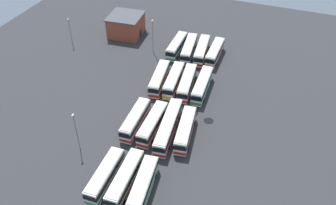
% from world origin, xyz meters
% --- Properties ---
extents(ground_plane, '(126.35, 126.35, 0.00)m').
position_xyz_m(ground_plane, '(0.00, 0.00, 0.00)').
color(ground_plane, '#333335').
extents(bus_row0_slot0, '(11.55, 2.87, 3.62)m').
position_xyz_m(bus_row0_slot0, '(-23.17, -7.04, 1.91)').
color(bus_row0_slot0, silver).
rests_on(bus_row0_slot0, ground_plane).
extents(bus_row0_slot1, '(12.29, 4.24, 3.62)m').
position_xyz_m(bus_row0_slot1, '(-22.96, -3.43, 1.91)').
color(bus_row0_slot1, silver).
rests_on(bus_row0_slot1, ground_plane).
extents(bus_row0_slot2, '(12.36, 4.08, 3.62)m').
position_xyz_m(bus_row0_slot2, '(-23.43, 0.04, 1.91)').
color(bus_row0_slot2, silver).
rests_on(bus_row0_slot2, ground_plane).
extents(bus_row0_slot3, '(11.53, 2.82, 3.62)m').
position_xyz_m(bus_row0_slot3, '(-23.65, 3.62, 1.91)').
color(bus_row0_slot3, silver).
rests_on(bus_row0_slot3, ground_plane).
extents(bus_row1_slot0, '(12.21, 4.26, 3.62)m').
position_xyz_m(bus_row1_slot0, '(-7.23, -5.75, 1.91)').
color(bus_row1_slot0, silver).
rests_on(bus_row1_slot0, ground_plane).
extents(bus_row1_slot1, '(12.09, 3.83, 3.62)m').
position_xyz_m(bus_row1_slot1, '(-7.85, -2.24, 1.91)').
color(bus_row1_slot1, silver).
rests_on(bus_row1_slot1, ground_plane).
extents(bus_row1_slot2, '(12.51, 4.20, 3.62)m').
position_xyz_m(bus_row1_slot2, '(-7.90, 1.07, 1.91)').
color(bus_row1_slot2, silver).
rests_on(bus_row1_slot2, ground_plane).
extents(bus_row1_slot3, '(12.36, 3.36, 3.62)m').
position_xyz_m(bus_row1_slot3, '(-8.28, 4.74, 1.91)').
color(bus_row1_slot3, silver).
rests_on(bus_row1_slot3, ground_plane).
extents(bus_row2_slot0, '(11.43, 3.09, 3.62)m').
position_xyz_m(bus_row2_slot0, '(8.40, -4.82, 1.91)').
color(bus_row2_slot0, silver).
rests_on(bus_row2_slot0, ground_plane).
extents(bus_row2_slot1, '(11.72, 2.83, 3.62)m').
position_xyz_m(bus_row2_slot1, '(8.22, -0.98, 1.91)').
color(bus_row2_slot1, silver).
rests_on(bus_row2_slot1, ground_plane).
extents(bus_row2_slot2, '(15.10, 4.27, 3.62)m').
position_xyz_m(bus_row2_slot2, '(7.79, 2.35, 1.91)').
color(bus_row2_slot2, silver).
rests_on(bus_row2_slot2, ground_plane).
extents(bus_row2_slot3, '(11.88, 4.23, 3.62)m').
position_xyz_m(bus_row2_slot3, '(7.55, 5.93, 1.91)').
color(bus_row2_slot3, silver).
rests_on(bus_row2_slot3, ground_plane).
extents(bus_row3_slot0, '(11.32, 2.95, 3.62)m').
position_xyz_m(bus_row3_slot0, '(23.84, -3.57, 1.91)').
color(bus_row3_slot0, silver).
rests_on(bus_row3_slot0, ground_plane).
extents(bus_row3_slot1, '(12.07, 3.14, 3.62)m').
position_xyz_m(bus_row3_slot1, '(23.16, 0.08, 1.91)').
color(bus_row3_slot1, silver).
rests_on(bus_row3_slot1, ground_plane).
extents(bus_row3_slot2, '(11.52, 4.01, 3.62)m').
position_xyz_m(bus_row3_slot2, '(23.35, 3.62, 1.91)').
color(bus_row3_slot2, silver).
rests_on(bus_row3_slot2, ground_plane).
extents(depot_building, '(10.20, 10.18, 6.08)m').
position_xyz_m(depot_building, '(-27.29, -24.46, 3.06)').
color(depot_building, '#99422D').
rests_on(depot_building, ground_plane).
extents(lamp_post_far_corner, '(0.56, 0.28, 9.70)m').
position_xyz_m(lamp_post_far_corner, '(-20.70, -13.06, 5.27)').
color(lamp_post_far_corner, slate).
rests_on(lamp_post_far_corner, ground_plane).
extents(lamp_post_by_building, '(0.56, 0.28, 8.98)m').
position_xyz_m(lamp_post_by_building, '(18.23, -12.48, 4.91)').
color(lamp_post_by_building, slate).
rests_on(lamp_post_by_building, ground_plane).
extents(lamp_post_mid_lot, '(0.56, 0.28, 7.75)m').
position_xyz_m(lamp_post_mid_lot, '(-16.66, -36.51, 4.29)').
color(lamp_post_mid_lot, slate).
rests_on(lamp_post_mid_lot, ground_plane).
extents(puddle_near_shelter, '(2.20, 2.20, 0.01)m').
position_xyz_m(puddle_near_shelter, '(1.14, 9.13, 0.00)').
color(puddle_near_shelter, black).
rests_on(puddle_near_shelter, ground_plane).
extents(puddle_between_rows, '(3.22, 3.22, 0.01)m').
position_xyz_m(puddle_between_rows, '(-0.13, 4.75, 0.00)').
color(puddle_between_rows, black).
rests_on(puddle_between_rows, ground_plane).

